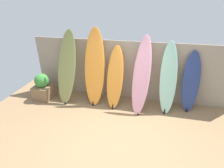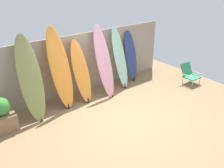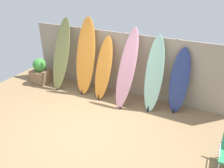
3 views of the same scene
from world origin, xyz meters
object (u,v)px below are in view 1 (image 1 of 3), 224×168
object	(u,v)px
surfboard_seafoam_4	(168,79)
surfboard_orange_2	(115,78)
surfboard_pink_3	(142,76)
surfboard_orange_1	(95,68)
surfboard_olive_0	(67,68)
surfboard_navy_5	(191,83)
planter_box	(43,87)

from	to	relation	value
surfboard_seafoam_4	surfboard_orange_2	bearing A→B (deg)	-178.40
surfboard_seafoam_4	surfboard_pink_3	bearing A→B (deg)	-171.21
surfboard_orange_1	surfboard_seafoam_4	xyz separation A→B (m)	(2.05, -0.00, -0.15)
surfboard_pink_3	surfboard_olive_0	bearing A→B (deg)	178.60
surfboard_orange_1	surfboard_navy_5	xyz separation A→B (m)	(2.67, 0.16, -0.26)
surfboard_orange_1	planter_box	distance (m)	1.82
planter_box	surfboard_navy_5	bearing A→B (deg)	4.57
surfboard_olive_0	surfboard_seafoam_4	distance (m)	2.90
surfboard_seafoam_4	surfboard_orange_1	bearing A→B (deg)	179.97
surfboard_orange_1	surfboard_navy_5	size ratio (longest dim) A/B	1.31
surfboard_orange_1	surfboard_seafoam_4	size ratio (longest dim) A/B	1.14
surfboard_orange_2	surfboard_pink_3	distance (m)	0.76
surfboard_pink_3	surfboard_navy_5	distance (m)	1.36
surfboard_pink_3	surfboard_orange_1	bearing A→B (deg)	175.33
surfboard_olive_0	surfboard_orange_1	bearing A→B (deg)	3.86
surfboard_orange_2	surfboard_seafoam_4	bearing A→B (deg)	1.60
surfboard_olive_0	planter_box	xyz separation A→B (m)	(-0.82, -0.13, -0.68)
surfboard_pink_3	surfboard_seafoam_4	bearing A→B (deg)	8.79
surfboard_orange_1	surfboard_pink_3	distance (m)	1.35
surfboard_orange_2	surfboard_pink_3	world-z (taller)	surfboard_pink_3
surfboard_seafoam_4	surfboard_navy_5	world-z (taller)	surfboard_seafoam_4
surfboard_navy_5	planter_box	size ratio (longest dim) A/B	2.04
surfboard_orange_1	surfboard_orange_2	bearing A→B (deg)	-3.89
surfboard_olive_0	surfboard_seafoam_4	world-z (taller)	surfboard_olive_0
surfboard_orange_2	surfboard_navy_5	bearing A→B (deg)	5.47
surfboard_orange_2	surfboard_seafoam_4	distance (m)	1.45
surfboard_navy_5	planter_box	xyz separation A→B (m)	(-4.33, -0.35, -0.46)
surfboard_pink_3	surfboard_navy_5	world-z (taller)	surfboard_pink_3
surfboard_olive_0	surfboard_orange_1	world-z (taller)	surfboard_orange_1
surfboard_orange_2	surfboard_navy_5	size ratio (longest dim) A/B	1.03
surfboard_pink_3	surfboard_seafoam_4	xyz separation A→B (m)	(0.71, 0.11, -0.07)
surfboard_orange_1	surfboard_navy_5	distance (m)	2.68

